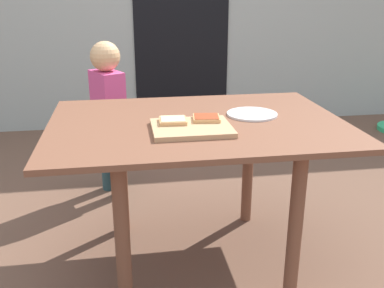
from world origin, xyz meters
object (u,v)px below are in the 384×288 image
pizza_slice_far_left (173,121)px  plate_white_right (252,114)px  cutting_board (192,128)px  child_left (109,109)px  pizza_slice_far_right (206,118)px  dining_table (197,143)px

pizza_slice_far_left → plate_white_right: (0.39, 0.13, -0.03)m
cutting_board → plate_white_right: (0.32, 0.19, -0.01)m
plate_white_right → child_left: child_left is taller
pizza_slice_far_right → child_left: child_left is taller
dining_table → cutting_board: (-0.05, -0.13, 0.12)m
dining_table → cutting_board: cutting_board is taller
cutting_board → child_left: size_ratio=0.33×
child_left → dining_table: bearing=-63.6°
pizza_slice_far_left → child_left: size_ratio=0.12×
child_left → pizza_slice_far_right: bearing=-63.7°
plate_white_right → child_left: size_ratio=0.24×
pizza_slice_far_right → pizza_slice_far_left: 0.15m
plate_white_right → child_left: bearing=131.1°
dining_table → pizza_slice_far_right: (0.03, -0.06, 0.14)m
cutting_board → pizza_slice_far_left: 0.09m
cutting_board → plate_white_right: bearing=30.5°
dining_table → pizza_slice_far_left: bearing=-146.4°
pizza_slice_far_right → plate_white_right: pizza_slice_far_right is taller
pizza_slice_far_left → child_left: 1.00m
pizza_slice_far_right → plate_white_right: (0.24, 0.12, -0.03)m
pizza_slice_far_left → plate_white_right: 0.42m
dining_table → child_left: child_left is taller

